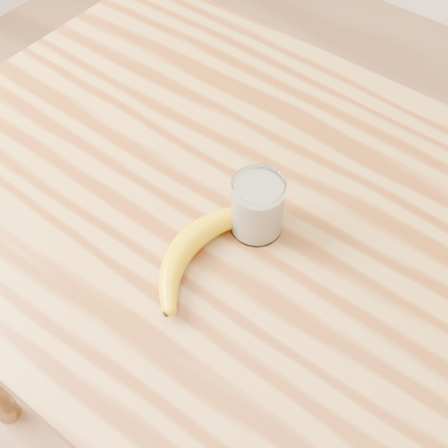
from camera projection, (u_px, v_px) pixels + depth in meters
The scene contains 3 objects.
table at pixel (263, 272), 1.01m from camera, with size 1.20×0.80×0.90m.
smoothie_glass at pixel (257, 207), 0.87m from camera, with size 0.07×0.07×0.09m.
banana at pixel (191, 239), 0.87m from camera, with size 0.11×0.31×0.04m, color #CB9600, non-canonical shape.
Camera 1 is at (0.30, -0.48, 1.61)m, focal length 50.00 mm.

